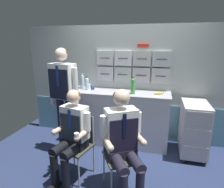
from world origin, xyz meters
TOP-DOWN VIEW (x-y plane):
  - ground at (0.00, 0.00)m, footprint 4.80×4.80m
  - galley_bulkhead at (-0.00, 1.37)m, footprint 4.20×0.14m
  - galley_counter at (-0.21, 1.09)m, footprint 1.82×0.53m
  - service_trolley at (1.08, 0.96)m, footprint 0.40×0.65m
  - folding_chair_left at (-0.55, 0.09)m, footprint 0.48×0.48m
  - crew_member_left at (-0.59, -0.06)m, footprint 0.50×0.64m
  - folding_chair_right at (0.04, -0.00)m, footprint 0.55×0.55m
  - crew_member_right at (0.12, -0.14)m, footprint 0.62×0.71m
  - crew_member_standing at (-1.00, 0.55)m, footprint 0.54×0.32m
  - water_bottle_clear at (-0.81, 1.10)m, footprint 0.06×0.06m
  - sparkling_bottle_green at (-0.97, 1.24)m, footprint 0.06×0.06m
  - water_bottle_tall at (-0.92, 1.16)m, footprint 0.06×0.06m
  - water_bottle_blue_cap at (0.06, 1.00)m, footprint 0.08×0.08m
  - paper_cup_tan at (-0.71, 1.13)m, footprint 0.07×0.07m
  - coffee_cup_spare at (-0.81, 1.21)m, footprint 0.06×0.06m
  - snack_banana at (0.49, 1.07)m, footprint 0.17×0.10m

SIDE VIEW (x-z plane):
  - ground at x=0.00m, z-range -0.04..0.00m
  - service_trolley at x=1.08m, z-range 0.03..0.94m
  - galley_counter at x=-0.21m, z-range 0.00..0.99m
  - folding_chair_left at x=-0.55m, z-range 0.10..0.96m
  - folding_chair_right at x=0.04m, z-range 0.10..0.96m
  - crew_member_left at x=-0.59m, z-range 0.06..1.32m
  - crew_member_right at x=0.12m, z-range 0.08..1.39m
  - snack_banana at x=0.49m, z-range 0.99..1.03m
  - paper_cup_tan at x=-0.71m, z-range 0.99..1.06m
  - coffee_cup_spare at x=-0.81m, z-range 0.99..1.08m
  - galley_bulkhead at x=0.00m, z-range -0.02..2.13m
  - crew_member_standing at x=-1.00m, z-range 0.19..1.95m
  - water_bottle_clear at x=-0.81m, z-range 0.98..1.23m
  - sparkling_bottle_green at x=-0.97m, z-range 0.98..1.23m
  - water_bottle_tall at x=-0.92m, z-range 0.98..1.27m
  - water_bottle_blue_cap at x=0.06m, z-range 0.98..1.28m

